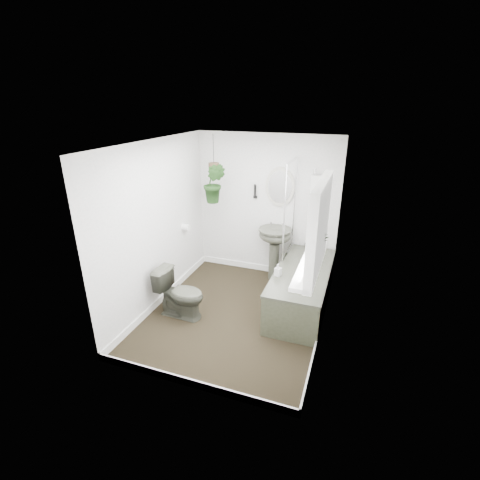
% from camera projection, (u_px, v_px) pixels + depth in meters
% --- Properties ---
extents(floor, '(2.30, 2.80, 0.02)m').
position_uv_depth(floor, '(236.00, 314.00, 4.82)').
color(floor, black).
rests_on(floor, ground).
extents(ceiling, '(2.30, 2.80, 0.02)m').
position_uv_depth(ceiling, '(236.00, 142.00, 3.94)').
color(ceiling, white).
rests_on(ceiling, ground).
extents(wall_back, '(2.30, 0.02, 2.30)m').
position_uv_depth(wall_back, '(266.00, 207.00, 5.61)').
color(wall_back, white).
rests_on(wall_back, ground).
extents(wall_front, '(2.30, 0.02, 2.30)m').
position_uv_depth(wall_front, '(182.00, 291.00, 3.15)').
color(wall_front, white).
rests_on(wall_front, ground).
extents(wall_left, '(0.02, 2.80, 2.30)m').
position_uv_depth(wall_left, '(157.00, 226.00, 4.75)').
color(wall_left, white).
rests_on(wall_left, ground).
extents(wall_right, '(0.02, 2.80, 2.30)m').
position_uv_depth(wall_right, '(330.00, 249.00, 4.02)').
color(wall_right, white).
rests_on(wall_right, ground).
extents(skirting, '(2.30, 2.80, 0.10)m').
position_uv_depth(skirting, '(236.00, 311.00, 4.80)').
color(skirting, white).
rests_on(skirting, floor).
extents(bathtub, '(0.72, 1.72, 0.58)m').
position_uv_depth(bathtub, '(302.00, 288.00, 4.90)').
color(bathtub, '#3F4136').
rests_on(bathtub, floor).
extents(bath_screen, '(0.04, 0.72, 1.40)m').
position_uv_depth(bath_screen, '(290.00, 209.00, 5.05)').
color(bath_screen, silver).
rests_on(bath_screen, bathtub).
extents(shower_box, '(0.20, 0.10, 0.35)m').
position_uv_depth(shower_box, '(318.00, 187.00, 5.15)').
color(shower_box, white).
rests_on(shower_box, wall_back).
extents(oval_mirror, '(0.46, 0.03, 0.62)m').
position_uv_depth(oval_mirror, '(280.00, 187.00, 5.38)').
color(oval_mirror, '#B7B2A3').
rests_on(oval_mirror, wall_back).
extents(wall_sconce, '(0.04, 0.04, 0.22)m').
position_uv_depth(wall_sconce, '(255.00, 191.00, 5.53)').
color(wall_sconce, black).
rests_on(wall_sconce, wall_back).
extents(toilet_roll_holder, '(0.11, 0.11, 0.11)m').
position_uv_depth(toilet_roll_holder, '(186.00, 227.00, 5.43)').
color(toilet_roll_holder, white).
rests_on(toilet_roll_holder, wall_left).
extents(window_recess, '(0.08, 1.00, 0.90)m').
position_uv_depth(window_recess, '(319.00, 228.00, 3.24)').
color(window_recess, white).
rests_on(window_recess, wall_right).
extents(window_sill, '(0.18, 1.00, 0.04)m').
position_uv_depth(window_sill, '(308.00, 267.00, 3.43)').
color(window_sill, white).
rests_on(window_sill, wall_right).
extents(window_blinds, '(0.01, 0.86, 0.76)m').
position_uv_depth(window_blinds, '(314.00, 227.00, 3.26)').
color(window_blinds, white).
rests_on(window_blinds, wall_right).
extents(toilet, '(0.68, 0.40, 0.67)m').
position_uv_depth(toilet, '(180.00, 293.00, 4.68)').
color(toilet, '#3F4136').
rests_on(toilet, floor).
extents(pedestal_sink, '(0.60, 0.54, 0.88)m').
position_uv_depth(pedestal_sink, '(274.00, 254.00, 5.60)').
color(pedestal_sink, '#3F4136').
rests_on(pedestal_sink, floor).
extents(sill_plant, '(0.27, 0.25, 0.26)m').
position_uv_depth(sill_plant, '(317.00, 242.00, 3.62)').
color(sill_plant, black).
rests_on(sill_plant, window_sill).
extents(hanging_plant, '(0.36, 0.30, 0.61)m').
position_uv_depth(hanging_plant, '(214.00, 183.00, 5.27)').
color(hanging_plant, black).
rests_on(hanging_plant, ceiling).
extents(soap_bottle, '(0.09, 0.09, 0.17)m').
position_uv_depth(soap_bottle, '(278.00, 270.00, 4.60)').
color(soap_bottle, black).
rests_on(soap_bottle, bathtub).
extents(hanging_pot, '(0.16, 0.16, 0.12)m').
position_uv_depth(hanging_pot, '(214.00, 167.00, 5.17)').
color(hanging_pot, '#473523').
rests_on(hanging_pot, ceiling).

